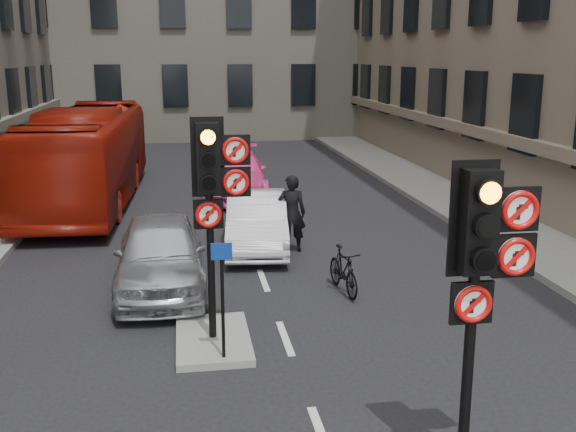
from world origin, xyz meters
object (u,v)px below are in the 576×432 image
object	(u,v)px
signal_far	(214,182)
motorcycle	(343,270)
motorcyclist	(292,213)
signal_near	(484,255)
car_white	(257,221)
bus_red	(89,156)
car_silver	(160,254)
info_sign	(222,284)
car_pink	(234,174)

from	to	relation	value
signal_far	motorcycle	world-z (taller)	signal_far
motorcycle	motorcyclist	distance (m)	3.13
signal_near	car_white	size ratio (longest dim) A/B	0.88
signal_far	bus_red	bearing A→B (deg)	106.50
car_silver	bus_red	distance (m)	8.98
motorcycle	info_sign	xyz separation A→B (m)	(-2.56, -2.85, 0.84)
car_silver	info_sign	world-z (taller)	info_sign
motorcyclist	signal_far	bearing A→B (deg)	80.20
signal_far	car_silver	world-z (taller)	signal_far
car_silver	motorcycle	size ratio (longest dim) A/B	2.86
car_white	bus_red	bearing A→B (deg)	133.79
car_white	signal_near	bearing A→B (deg)	-76.05
motorcyclist	motorcycle	bearing A→B (deg)	112.29
signal_near	bus_red	xyz separation A→B (m)	(-5.99, 15.43, -1.07)
car_white	motorcyclist	xyz separation A→B (m)	(0.80, -0.38, 0.26)
bus_red	signal_near	bearing A→B (deg)	-66.57
car_white	car_silver	bearing A→B (deg)	-124.26
signal_near	motorcycle	world-z (taller)	signal_near
signal_near	info_sign	bearing A→B (deg)	128.72
info_sign	signal_far	bearing A→B (deg)	97.18
car_pink	car_white	bearing A→B (deg)	-86.15
bus_red	motorcyclist	world-z (taller)	bus_red
car_silver	car_white	bearing A→B (deg)	48.96
signal_far	info_sign	distance (m)	1.62
car_silver	bus_red	bearing A→B (deg)	104.68
car_white	signal_far	bearing A→B (deg)	-97.07
signal_far	car_white	xyz separation A→B (m)	(1.26, 5.47, -2.03)
car_white	car_pink	world-z (taller)	car_pink
signal_near	motorcycle	xyz separation A→B (m)	(-0.00, 6.04, -2.13)
car_white	bus_red	size ratio (longest dim) A/B	0.38
signal_near	motorcyclist	bearing A→B (deg)	93.42
bus_red	info_sign	distance (m)	12.71
info_sign	bus_red	bearing A→B (deg)	109.92
signal_far	car_silver	xyz separation A→B (m)	(-0.98, 2.81, -1.96)
car_white	bus_red	world-z (taller)	bus_red
car_pink	info_sign	size ratio (longest dim) A/B	2.80
car_pink	motorcyclist	bearing A→B (deg)	-79.38
signal_far	motorcycle	xyz separation A→B (m)	(2.60, 2.04, -2.25)
signal_far	info_sign	xyz separation A→B (m)	(0.04, -0.81, -1.41)
signal_far	motorcycle	distance (m)	4.00
signal_near	signal_far	distance (m)	4.77
car_pink	info_sign	xyz separation A→B (m)	(-1.18, -12.61, 0.56)
motorcycle	car_white	bearing A→B (deg)	104.41
car_silver	car_white	xyz separation A→B (m)	(2.24, 2.66, -0.07)
motorcyclist	signal_near	bearing A→B (deg)	105.63
signal_far	car_white	world-z (taller)	signal_far
signal_far	car_silver	bearing A→B (deg)	109.28
car_silver	motorcyclist	xyz separation A→B (m)	(3.04, 2.28, 0.19)
car_silver	info_sign	distance (m)	3.80
signal_far	car_pink	distance (m)	12.02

